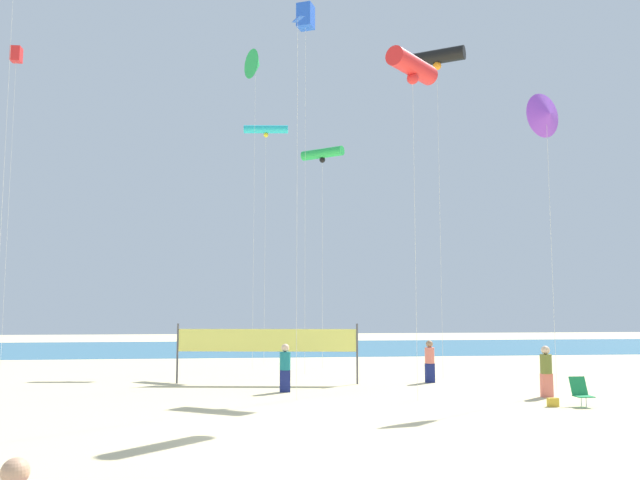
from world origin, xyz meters
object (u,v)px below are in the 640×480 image
beachgoer_coral_shirt (430,360)px  beachgoer_teal_shirt (285,366)px  volleyball_net (267,343)px  kite_violet_delta (546,115)px  kite_red_box (16,56)px  kite_blue_box (306,17)px  kite_green_delta (255,65)px  kite_green_tube (322,154)px  kite_red_tube (412,67)px  folding_beach_chair (581,391)px  beach_handbag (553,402)px  beachgoer_olive_shirt (546,370)px  kite_blue_diamond (297,38)px  kite_black_tube (437,58)px  kite_cyan_tube (266,130)px

beachgoer_coral_shirt → beachgoer_teal_shirt: size_ratio=0.98×
volleyball_net → kite_violet_delta: size_ratio=0.66×
kite_red_box → kite_blue_box: (15.15, -4.88, 0.73)m
kite_green_delta → kite_green_tube: bearing=5.2°
volleyball_net → kite_violet_delta: bearing=-21.7°
kite_red_tube → kite_blue_box: kite_blue_box is taller
folding_beach_chair → kite_violet_delta: kite_violet_delta is taller
beachgoer_coral_shirt → beach_handbag: bearing=-79.0°
beachgoer_olive_shirt → kite_blue_diamond: (-8.61, 0.16, 11.48)m
beach_handbag → kite_green_delta: kite_green_delta is taller
volleyball_net → kite_blue_diamond: (0.79, -4.83, 10.78)m
kite_violet_delta → kite_blue_box: 13.39m
folding_beach_chair → kite_green_tube: size_ratio=0.08×
kite_red_box → volleyball_net: bearing=-33.0°
folding_beach_chair → kite_green_delta: 22.58m
kite_red_tube → folding_beach_chair: bearing=-20.6°
beach_handbag → kite_violet_delta: 10.65m
kite_black_tube → kite_red_box: kite_red_box is taller
beach_handbag → kite_red_tube: (-3.80, 1.76, 11.22)m
kite_green_delta → kite_cyan_tube: bearing=74.1°
kite_red_tube → beachgoer_coral_shirt: bearing=69.4°
kite_violet_delta → kite_blue_box: (-8.33, 7.81, 6.99)m
kite_black_tube → kite_blue_diamond: bearing=-138.9°
kite_black_tube → kite_violet_delta: bearing=-64.1°
beachgoer_teal_shirt → beachgoer_coral_shirt: bearing=80.7°
folding_beach_chair → kite_blue_box: (-7.61, 10.81, 16.75)m
beachgoer_coral_shirt → kite_black_tube: (1.03, 1.53, 13.49)m
beachgoer_teal_shirt → kite_cyan_tube: 16.36m
kite_cyan_tube → kite_blue_box: size_ratio=0.73×
kite_green_tube → kite_blue_box: (-1.17, -2.88, 6.12)m
beachgoer_teal_shirt → kite_blue_diamond: kite_blue_diamond is taller
folding_beach_chair → kite_red_tube: bearing=-165.1°
beachgoer_coral_shirt → beachgoer_olive_shirt: (2.76, -4.63, 0.02)m
beachgoer_olive_shirt → kite_red_box: (-22.66, 13.61, 15.56)m
beachgoer_teal_shirt → kite_green_delta: 17.27m
kite_violet_delta → kite_red_box: size_ratio=0.65×
kite_red_box → folding_beach_chair: bearing=-34.6°
kite_red_box → kite_green_delta: 13.00m
kite_black_tube → kite_blue_box: (-5.79, 2.57, 2.82)m
kite_violet_delta → kite_red_box: 27.41m
kite_red_tube → beach_handbag: bearing=-24.8°
kite_blue_diamond → beachgoer_coral_shirt: bearing=37.4°
kite_red_box → kite_green_tube: size_ratio=1.49×
volleyball_net → beachgoer_coral_shirt: bearing=-3.1°
beachgoer_coral_shirt → kite_red_box: (-19.91, 8.98, 15.58)m
folding_beach_chair → kite_blue_diamond: size_ratio=0.07×
beachgoer_teal_shirt → kite_blue_box: kite_blue_box is taller
beachgoer_coral_shirt → kite_cyan_tube: size_ratio=0.13×
beachgoer_teal_shirt → kite_black_tube: (7.10, 3.82, 13.48)m
beachgoer_teal_shirt → kite_blue_diamond: bearing=-24.3°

